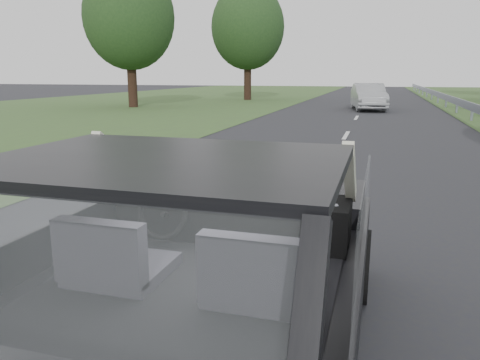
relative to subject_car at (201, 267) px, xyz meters
The scene contains 9 objects.
subject_car is the anchor object (origin of this frame).
dashboard 0.64m from the subject_car, 90.00° to the left, with size 1.58×0.45×0.30m, color black.
driver_seat 0.52m from the subject_car, 144.06° to the right, with size 0.50×0.72×0.42m, color black.
passenger_seat 0.52m from the subject_car, 35.94° to the right, with size 0.50×0.72×0.42m, color black.
steering_wheel 0.55m from the subject_car, 140.48° to the left, with size 0.36×0.36×0.04m, color black.
cat 0.76m from the subject_car, 72.34° to the left, with size 0.54×0.17×0.24m, color #9697A2.
other_car 22.77m from the subject_car, 89.17° to the left, with size 1.63×4.12×1.36m, color #A2A3A7.
tree_5 24.70m from the subject_car, 120.09° to the left, with size 4.88×4.88×7.40m, color #1E3819, non-canonical shape.
tree_6 31.52m from the subject_car, 105.18° to the left, with size 5.07×5.07×7.68m, color #1E3819, non-canonical shape.
Camera 1 is at (0.93, -2.35, 1.82)m, focal length 35.00 mm.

